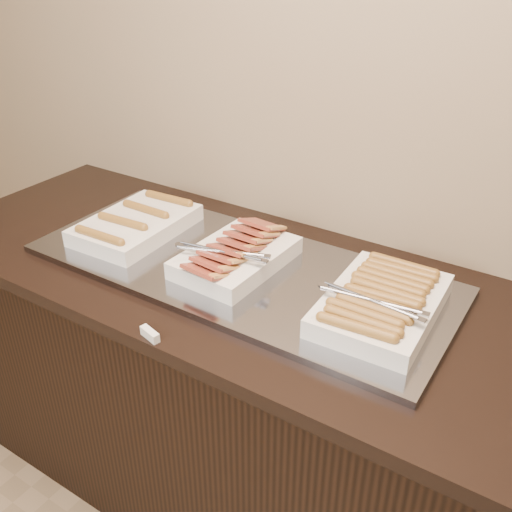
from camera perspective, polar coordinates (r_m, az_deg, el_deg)
The scene contains 6 objects.
counter at distance 1.86m, azimuth -1.03°, elevation -13.65°, with size 2.06×0.76×0.90m.
warming_tray at distance 1.60m, azimuth -1.85°, elevation -1.28°, with size 1.20×0.50×0.02m, color gray.
dish_left at distance 1.80m, azimuth -11.88°, elevation 3.14°, with size 0.26×0.37×0.07m.
dish_center at distance 1.57m, azimuth -2.10°, elevation 0.07°, with size 0.27×0.37×0.09m.
dish_right at distance 1.41m, azimuth 12.40°, elevation -4.54°, with size 0.27×0.38×0.08m.
label_holder at distance 1.37m, azimuth -10.56°, elevation -7.69°, with size 0.06×0.02×0.02m, color white.
Camera 1 is at (0.76, 1.01, 1.73)m, focal length 40.00 mm.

